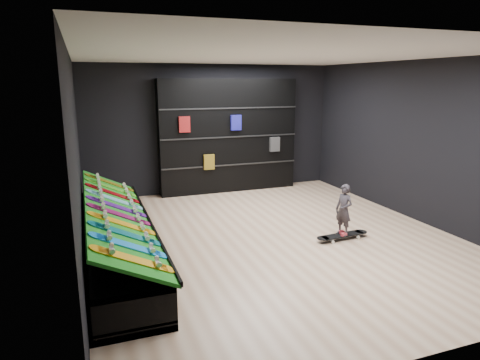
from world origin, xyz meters
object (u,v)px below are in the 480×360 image
object	(u,v)px
back_shelving	(228,136)
child	(343,220)
floor_skateboard	(342,237)
display_rack	(116,242)

from	to	relation	value
back_shelving	child	bearing A→B (deg)	-79.33
back_shelving	floor_skateboard	bearing A→B (deg)	-79.33
display_rack	child	size ratio (longest dim) A/B	8.68
back_shelving	floor_skateboard	distance (m)	4.11
back_shelving	floor_skateboard	size ratio (longest dim) A/B	3.40
floor_skateboard	back_shelving	bearing A→B (deg)	96.91
display_rack	child	bearing A→B (deg)	-8.08
floor_skateboard	child	xyz separation A→B (m)	(0.00, 0.00, 0.31)
floor_skateboard	display_rack	bearing A→B (deg)	168.16
back_shelving	child	xyz separation A→B (m)	(0.72, -3.83, -0.98)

